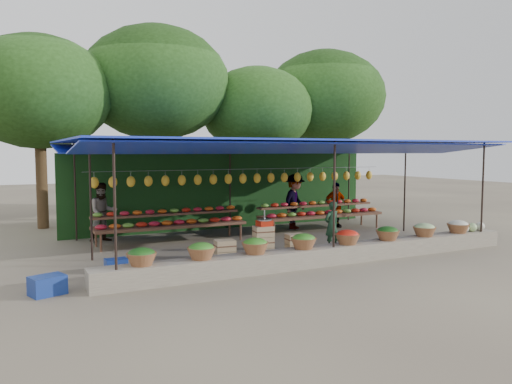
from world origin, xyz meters
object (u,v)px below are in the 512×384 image
blue_crate_front (47,285)px  blue_crate_back (116,265)px  crate_counter (262,245)px  weighing_scale (264,222)px  vendor_seated (332,225)px

blue_crate_front → blue_crate_back: blue_crate_front is taller
crate_counter → weighing_scale: bearing=0.0°
weighing_scale → vendor_seated: vendor_seated is taller
weighing_scale → blue_crate_front: bearing=-168.2°
weighing_scale → blue_crate_back: (-3.46, 0.20, -0.72)m
blue_crate_front → weighing_scale: bearing=-7.2°
blue_crate_back → weighing_scale: bearing=-4.7°
vendor_seated → blue_crate_back: size_ratio=2.78×
vendor_seated → blue_crate_back: bearing=-9.6°
blue_crate_front → blue_crate_back: size_ratio=1.27×
weighing_scale → blue_crate_back: bearing=176.7°
crate_counter → blue_crate_back: bearing=176.6°
vendor_seated → weighing_scale: bearing=-4.9°
weighing_scale → blue_crate_front: 5.05m
blue_crate_back → crate_counter: bearing=-4.8°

